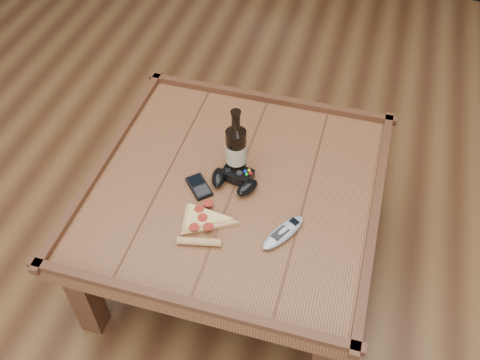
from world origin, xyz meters
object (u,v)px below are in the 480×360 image
(coffee_table, at_px, (235,197))
(game_controller, at_px, (235,179))
(smartphone, at_px, (199,186))
(pizza_slice, at_px, (202,223))
(beer_bottle, at_px, (236,149))
(remote_control, at_px, (283,232))

(coffee_table, relative_size, game_controller, 5.54)
(game_controller, bearing_deg, smartphone, -145.65)
(pizza_slice, relative_size, smartphone, 2.28)
(beer_bottle, bearing_deg, pizza_slice, -98.73)
(pizza_slice, bearing_deg, smartphone, 100.83)
(beer_bottle, height_order, game_controller, beer_bottle)
(coffee_table, relative_size, remote_control, 5.52)
(coffee_table, distance_m, pizza_slice, 0.21)
(beer_bottle, bearing_deg, game_controller, -78.63)
(coffee_table, xyz_separation_m, smartphone, (-0.12, -0.04, 0.07))
(game_controller, bearing_deg, coffee_table, -69.13)
(coffee_table, xyz_separation_m, beer_bottle, (-0.01, 0.07, 0.17))
(beer_bottle, height_order, remote_control, beer_bottle)
(beer_bottle, distance_m, smartphone, 0.18)
(beer_bottle, height_order, pizza_slice, beer_bottle)
(coffee_table, height_order, remote_control, remote_control)
(remote_control, bearing_deg, smartphone, -169.78)
(beer_bottle, distance_m, pizza_slice, 0.28)
(pizza_slice, relative_size, remote_control, 1.48)
(game_controller, height_order, smartphone, game_controller)
(coffee_table, bearing_deg, smartphone, -159.63)
(remote_control, bearing_deg, game_controller, 171.29)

